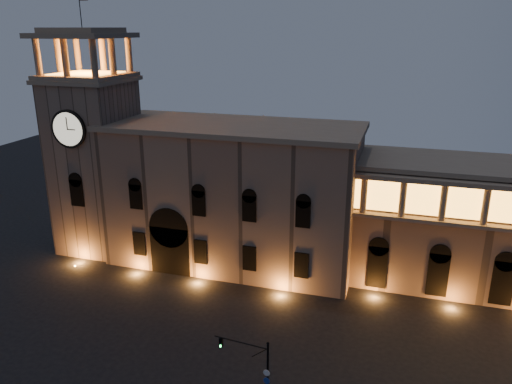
% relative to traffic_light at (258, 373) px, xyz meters
% --- Properties ---
extents(ground, '(160.00, 160.00, 0.00)m').
position_rel_traffic_light_xyz_m(ground, '(-8.53, 2.57, -3.36)').
color(ground, black).
rests_on(ground, ground).
extents(government_building, '(30.80, 12.80, 17.60)m').
position_rel_traffic_light_xyz_m(government_building, '(-10.61, 24.50, 5.41)').
color(government_building, '#7D6352').
rests_on(government_building, ground).
extents(clock_tower, '(9.80, 9.80, 32.40)m').
position_rel_traffic_light_xyz_m(clock_tower, '(-29.03, 23.55, 9.14)').
color(clock_tower, '#7D6352').
rests_on(clock_tower, ground).
extents(traffic_light, '(4.64, 0.77, 6.39)m').
position_rel_traffic_light_xyz_m(traffic_light, '(0.00, 0.00, 0.00)').
color(traffic_light, black).
rests_on(traffic_light, ground).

